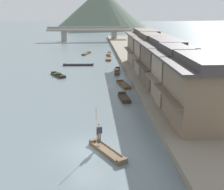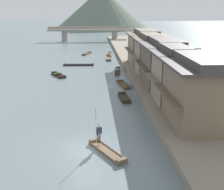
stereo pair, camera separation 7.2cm
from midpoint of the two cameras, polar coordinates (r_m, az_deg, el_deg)
name	(u,v)px [view 1 (the left image)]	position (r m, az deg, el deg)	size (l,w,h in m)	color
ground_plane	(86,150)	(24.06, -5.01, -10.45)	(400.00, 400.00, 0.00)	slate
riverbank_right	(174,68)	(54.51, 11.80, 5.17)	(18.00, 110.00, 0.71)	slate
boat_foreground_poled	(107,152)	(23.44, -0.99, -10.76)	(2.87, 4.16, 0.43)	brown
boatman_person	(99,131)	(23.80, -2.60, -6.89)	(0.49, 0.41, 3.04)	black
boat_moored_nearest	(117,71)	(51.19, 0.98, 4.63)	(1.40, 5.08, 0.67)	#423328
boat_moored_second	(78,65)	(57.30, -6.47, 5.74)	(5.79, 1.11, 0.38)	#232326
boat_moored_third	(58,74)	(49.17, -10.28, 3.92)	(2.78, 3.96, 0.76)	#33281E
boat_moored_far	(123,85)	(42.56, 2.16, 1.97)	(1.80, 4.48, 0.36)	brown
boat_midriver_drifting	(124,98)	(36.31, 2.30, -0.58)	(1.32, 3.67, 0.48)	#33281E
boat_midriver_upstream	(86,54)	(70.80, -4.94, 7.88)	(2.26, 4.27, 0.36)	brown
boat_upstream_distant	(109,59)	(63.39, -0.65, 6.92)	(1.38, 4.19, 0.44)	brown
boat_crossing_west	(109,54)	(70.22, -0.64, 7.87)	(1.38, 4.31, 0.37)	brown
house_waterfront_nearest	(197,91)	(27.36, 15.93, 0.68)	(5.69, 8.05, 6.14)	#75604C
house_waterfront_second	(174,74)	(33.56, 11.79, 3.91)	(5.31, 6.15, 6.14)	gray
house_waterfront_tall	(165,63)	(40.27, 10.03, 6.09)	(6.54, 8.26, 6.14)	brown
house_waterfront_narrow	(151,54)	(47.17, 7.35, 7.77)	(5.56, 6.62, 6.14)	gray
house_waterfront_far	(145,47)	(55.13, 6.37, 9.07)	(6.80, 8.39, 6.14)	#7F705B
stone_bridge	(89,32)	(97.36, -4.41, 11.98)	(26.60, 2.40, 4.51)	gray
hill_far_west	(102,8)	(151.80, -1.98, 16.25)	(45.92, 45.92, 19.31)	#5B6B5B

